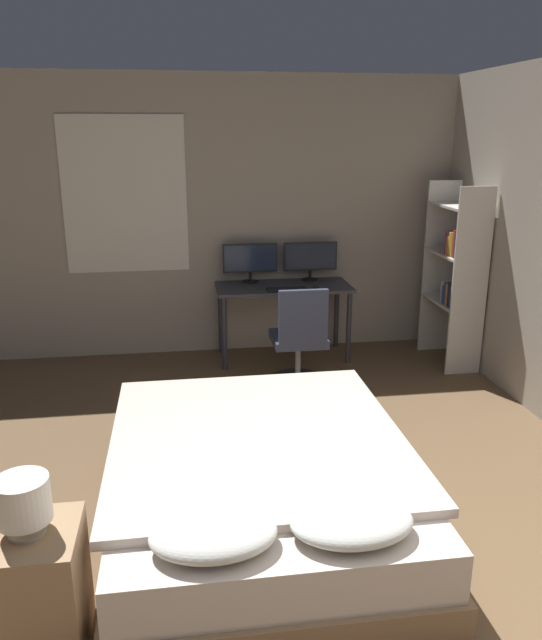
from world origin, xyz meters
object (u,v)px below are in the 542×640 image
Objects in this scene: bedside_lamp at (23,501)px; bookshelf at (458,269)px; computer_mouse at (316,287)px; monitor_left at (250,260)px; nightstand at (35,592)px; office_chair at (299,346)px; desk at (283,296)px; bed at (260,486)px; keyboard at (287,289)px; monitor_right at (310,258)px.

bedside_lamp is 4.46m from bookshelf.
bookshelf is (1.30, -0.22, 0.19)m from computer_mouse.
nightstand is at bearing -110.34° from monitor_left.
bedside_lamp is at bearing -110.34° from monitor_left.
computer_mouse is 0.72m from office_chair.
desk is 0.35m from computer_mouse.
bookshelf is (1.58, -0.41, 0.31)m from desk.
bookshelf reaches higher than bed.
nightstand is at bearing -121.50° from office_chair.
keyboard is (0.59, 2.55, 0.49)m from bed.
bookshelf reaches higher than office_chair.
monitor_left is 0.52m from keyboard.
office_chair is at bearing 58.50° from bedside_lamp.
bedside_lamp is 3.81m from computer_mouse.
bed is at bearing -102.19° from desk.
monitor_right is 1.13m from office_chair.
nightstand is 3.84m from computer_mouse.
monitor_right reaches higher than bedside_lamp.
monitor_right is at bearing 0.00° from monitor_left.
keyboard is at bearing -129.07° from monitor_right.
office_chair reaches higher than desk.
bed is at bearing -106.98° from monitor_right.
bedside_lamp is at bearing -116.77° from keyboard.
monitor_left reaches higher than bedside_lamp.
office_chair is at bearing -115.22° from computer_mouse.
bookshelf is at bearing -8.08° from keyboard.
monitor_left reaches higher than nightstand.
monitor_right is 1.41m from bookshelf.
monitor_left reaches higher than computer_mouse.
bedside_lamp reaches higher than bed.
keyboard is at bearing 171.92° from bookshelf.
desk is 0.76× the size of bookshelf.
monitor_left is (0.29, 2.92, 0.70)m from bed.
bedside_lamp is at bearing -115.53° from desk.
bed is at bearing -103.04° from keyboard.
bed is at bearing 34.47° from bedside_lamp.
office_chair reaches higher than nightstand.
nightstand is 0.45× the size of desk.
monitor_left is 0.72m from computer_mouse.
bed is at bearing -106.94° from office_chair.
monitor_left reaches higher than desk.
keyboard is (0.00, -0.18, 0.11)m from desk.
bedside_lamp is at bearing -145.53° from bed.
office_chair is (0.02, -0.55, -0.38)m from keyboard.
bookshelf is (1.56, 0.33, 0.58)m from office_chair.
nightstand is 1.55× the size of keyboard.
computer_mouse is at bearing 59.50° from bedside_lamp.
bed is 2.28× the size of office_chair.
monitor_right is 7.66× the size of computer_mouse.
office_chair reaches higher than keyboard.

